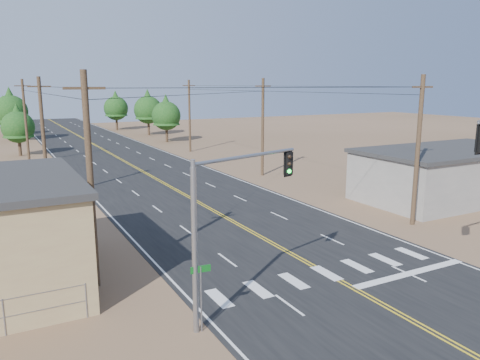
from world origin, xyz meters
TOP-DOWN VIEW (x-y plane):
  - ground at (0.00, 0.00)m, footprint 220.00×220.00m
  - road at (0.00, 30.00)m, footprint 15.00×200.00m
  - building_right at (19.00, 16.00)m, footprint 15.00×8.00m
  - utility_pole_left_near at (-10.50, 12.00)m, footprint 1.80×0.30m
  - utility_pole_left_mid at (-10.50, 32.00)m, footprint 1.80×0.30m
  - utility_pole_left_far at (-10.50, 52.00)m, footprint 1.80×0.30m
  - utility_pole_right_near at (10.50, 12.00)m, footprint 1.80×0.30m
  - utility_pole_right_mid at (10.50, 32.00)m, footprint 1.80×0.30m
  - utility_pole_right_far at (10.50, 52.00)m, footprint 1.80×0.30m
  - signal_mast_left at (-6.40, 6.34)m, footprint 5.57×1.87m
  - street_sign at (-7.80, 5.79)m, footprint 0.80×0.08m
  - tree_left_near at (-11.07, 58.90)m, footprint 4.19×4.19m
  - tree_left_mid at (-11.05, 77.79)m, footprint 5.41×5.41m
  - tree_left_far at (-11.78, 87.72)m, footprint 4.48×4.48m
  - tree_right_near at (11.35, 64.30)m, footprint 4.71×4.71m
  - tree_right_mid at (11.91, 76.03)m, footprint 5.15×5.15m
  - tree_right_far at (9.07, 89.03)m, footprint 4.92×4.92m

SIDE VIEW (x-z plane):
  - ground at x=0.00m, z-range 0.00..0.00m
  - road at x=0.00m, z-range 0.00..0.02m
  - street_sign at x=-7.80m, z-range 0.46..3.14m
  - building_right at x=19.00m, z-range 0.00..4.00m
  - tree_left_near at x=-11.07m, z-range 0.78..7.76m
  - tree_left_far at x=-11.78m, z-range 0.83..8.29m
  - signal_mast_left at x=-6.40m, z-range 1.20..7.93m
  - tree_right_near at x=11.35m, z-range 0.88..8.73m
  - tree_right_far at x=9.07m, z-range 0.91..9.11m
  - utility_pole_left_near at x=-10.50m, z-range 0.12..10.12m
  - utility_pole_left_mid at x=-10.50m, z-range 0.12..10.12m
  - utility_pole_left_far at x=-10.50m, z-range 0.12..10.12m
  - utility_pole_right_near at x=10.50m, z-range 0.12..10.12m
  - utility_pole_right_mid at x=10.50m, z-range 0.12..10.12m
  - utility_pole_right_far at x=10.50m, z-range 0.12..10.12m
  - tree_right_mid at x=11.91m, z-range 0.96..9.54m
  - tree_left_mid at x=-11.05m, z-range 1.01..10.03m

